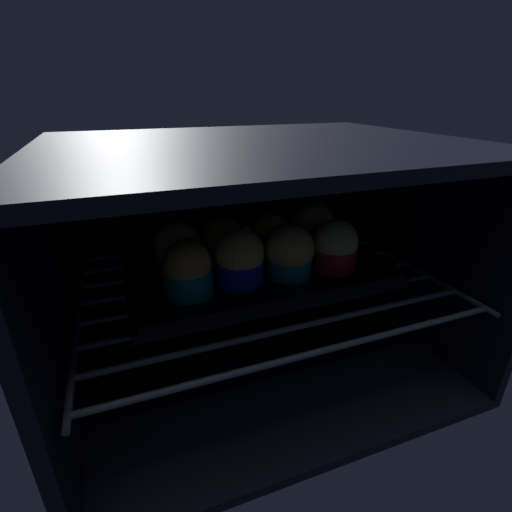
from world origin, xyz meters
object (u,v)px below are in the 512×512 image
muffin_row0_col2 (289,253)px  muffin_row1_col1 (224,243)px  muffin_row1_col2 (269,238)px  baking_tray (256,271)px  muffin_row0_col1 (240,259)px  muffin_row0_col0 (187,270)px  muffin_row0_col3 (335,247)px  muffin_row1_col3 (313,228)px  muffin_row1_col0 (177,250)px

muffin_row0_col2 → muffin_row1_col1: muffin_row0_col2 is taller
muffin_row1_col2 → baking_tray: bearing=-135.3°
muffin_row0_col2 → muffin_row1_col1: size_ratio=1.04×
muffin_row0_col1 → muffin_row0_col2: bearing=-1.0°
muffin_row0_col0 → muffin_row0_col3: size_ratio=0.97×
muffin_row0_col0 → muffin_row1_col2: muffin_row0_col0 is taller
muffin_row0_col2 → muffin_row1_col3: size_ratio=0.91×
muffin_row0_col1 → muffin_row0_col2: 8.07cm
muffin_row0_col1 → muffin_row1_col0: (-7.88, 7.76, -0.42)cm
muffin_row0_col2 → muffin_row0_col3: (7.87, -0.42, 0.08)cm
muffin_row1_col3 → muffin_row0_col2: bearing=-136.4°
muffin_row0_col0 → muffin_row1_col3: bearing=18.8°
muffin_row1_col2 → muffin_row0_col2: bearing=-88.4°
muffin_row0_col0 → muffin_row1_col2: 17.62cm
muffin_row0_col1 → muffin_row1_col2: muffin_row0_col1 is taller
muffin_row0_col0 → muffin_row1_col2: size_ratio=1.03×
muffin_row1_col3 → muffin_row0_col0: bearing=-161.2°
muffin_row0_col3 → muffin_row1_col0: (-23.81, 8.31, -0.23)cm
muffin_row1_col2 → muffin_row1_col3: 8.77cm
muffin_row1_col0 → muffin_row1_col2: 15.73cm
muffin_row0_col1 → muffin_row1_col0: muffin_row0_col1 is taller
muffin_row1_col3 → baking_tray: bearing=-161.5°
baking_tray → muffin_row1_col0: size_ratio=5.12×
muffin_row0_col2 → muffin_row1_col0: size_ratio=1.03×
baking_tray → muffin_row1_col2: muffin_row1_col2 is taller
muffin_row1_col1 → muffin_row0_col0: bearing=-133.1°
muffin_row0_col1 → muffin_row0_col2: muffin_row0_col1 is taller
baking_tray → muffin_row1_col1: 7.12cm
muffin_row0_col0 → muffin_row1_col0: bearing=90.1°
muffin_row1_col1 → muffin_row1_col2: muffin_row1_col1 is taller
baking_tray → muffin_row0_col1: muffin_row0_col1 is taller
muffin_row0_col3 → muffin_row1_col3: muffin_row1_col3 is taller
baking_tray → muffin_row0_col0: 13.24cm
muffin_row0_col3 → muffin_row1_col0: muffin_row0_col3 is taller
muffin_row0_col0 → muffin_row1_col0: (-0.01, 8.12, -0.14)cm
muffin_row0_col0 → muffin_row1_col3: size_ratio=0.88×
baking_tray → muffin_row0_col0: (-11.87, -4.12, 4.18)cm
muffin_row0_col1 → muffin_row1_col2: (7.85, 7.58, -0.51)cm
muffin_row0_col0 → muffin_row0_col1: 7.89cm
muffin_row0_col1 → muffin_row1_col3: muffin_row1_col3 is taller
muffin_row0_col0 → muffin_row0_col3: 23.81cm
muffin_row1_col2 → muffin_row0_col1: bearing=-136.0°
muffin_row0_col2 → muffin_row0_col1: bearing=179.0°
muffin_row1_col0 → muffin_row1_col2: muffin_row1_col0 is taller
baking_tray → muffin_row1_col0: bearing=161.4°
muffin_row0_col3 → muffin_row1_col1: muffin_row0_col3 is taller
muffin_row0_col3 → muffin_row1_col3: bearing=85.6°
muffin_row1_col3 → muffin_row0_col1: bearing=-154.3°
muffin_row1_col2 → muffin_row1_col3: bearing=2.7°
muffin_row1_col0 → muffin_row1_col3: size_ratio=0.88×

